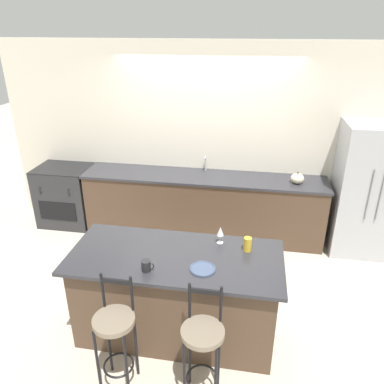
{
  "coord_description": "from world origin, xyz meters",
  "views": [
    {
      "loc": [
        0.67,
        -4.48,
        2.89
      ],
      "look_at": [
        0.01,
        -0.63,
        1.12
      ],
      "focal_mm": 35.0,
      "sensor_mm": 36.0,
      "label": 1
    }
  ],
  "objects_px": {
    "pumpkin_decoration": "(297,178)",
    "refrigerator": "(367,190)",
    "tumbler_cup": "(248,244)",
    "wine_glass": "(220,232)",
    "oven_range": "(67,195)",
    "coffee_mug": "(146,266)",
    "bar_stool_near": "(115,332)",
    "dinner_plate": "(203,269)",
    "bar_stool_far": "(203,344)"
  },
  "relations": [
    {
      "from": "oven_range",
      "to": "dinner_plate",
      "type": "bearing_deg",
      "value": -41.6
    },
    {
      "from": "bar_stool_near",
      "to": "wine_glass",
      "type": "relative_size",
      "value": 6.11
    },
    {
      "from": "tumbler_cup",
      "to": "pumpkin_decoration",
      "type": "bearing_deg",
      "value": 71.07
    },
    {
      "from": "oven_range",
      "to": "wine_glass",
      "type": "distance_m",
      "value": 3.1
    },
    {
      "from": "bar_stool_far",
      "to": "wine_glass",
      "type": "distance_m",
      "value": 1.08
    },
    {
      "from": "coffee_mug",
      "to": "tumbler_cup",
      "type": "xyz_separation_m",
      "value": [
        0.85,
        0.47,
        0.02
      ]
    },
    {
      "from": "coffee_mug",
      "to": "refrigerator",
      "type": "bearing_deg",
      "value": 43.43
    },
    {
      "from": "refrigerator",
      "to": "tumbler_cup",
      "type": "height_order",
      "value": "refrigerator"
    },
    {
      "from": "wine_glass",
      "to": "coffee_mug",
      "type": "relative_size",
      "value": 1.52
    },
    {
      "from": "wine_glass",
      "to": "pumpkin_decoration",
      "type": "distance_m",
      "value": 1.86
    },
    {
      "from": "refrigerator",
      "to": "bar_stool_far",
      "type": "xyz_separation_m",
      "value": [
        -1.8,
        -2.64,
        -0.29
      ]
    },
    {
      "from": "dinner_plate",
      "to": "wine_glass",
      "type": "bearing_deg",
      "value": 77.2
    },
    {
      "from": "bar_stool_far",
      "to": "pumpkin_decoration",
      "type": "relative_size",
      "value": 6.08
    },
    {
      "from": "oven_range",
      "to": "tumbler_cup",
      "type": "distance_m",
      "value": 3.37
    },
    {
      "from": "oven_range",
      "to": "wine_glass",
      "type": "bearing_deg",
      "value": -33.73
    },
    {
      "from": "pumpkin_decoration",
      "to": "refrigerator",
      "type": "bearing_deg",
      "value": 1.15
    },
    {
      "from": "wine_glass",
      "to": "tumbler_cup",
      "type": "relative_size",
      "value": 1.26
    },
    {
      "from": "pumpkin_decoration",
      "to": "oven_range",
      "type": "bearing_deg",
      "value": 179.24
    },
    {
      "from": "wine_glass",
      "to": "tumbler_cup",
      "type": "distance_m",
      "value": 0.29
    },
    {
      "from": "bar_stool_near",
      "to": "dinner_plate",
      "type": "relative_size",
      "value": 4.64
    },
    {
      "from": "oven_range",
      "to": "coffee_mug",
      "type": "height_order",
      "value": "coffee_mug"
    },
    {
      "from": "tumbler_cup",
      "to": "oven_range",
      "type": "bearing_deg",
      "value": 147.46
    },
    {
      "from": "pumpkin_decoration",
      "to": "bar_stool_far",
      "type": "bearing_deg",
      "value": -108.79
    },
    {
      "from": "oven_range",
      "to": "bar_stool_near",
      "type": "bearing_deg",
      "value": -56.17
    },
    {
      "from": "refrigerator",
      "to": "wine_glass",
      "type": "distance_m",
      "value": 2.43
    },
    {
      "from": "bar_stool_far",
      "to": "coffee_mug",
      "type": "distance_m",
      "value": 0.79
    },
    {
      "from": "pumpkin_decoration",
      "to": "dinner_plate",
      "type": "bearing_deg",
      "value": -114.72
    },
    {
      "from": "oven_range",
      "to": "bar_stool_near",
      "type": "xyz_separation_m",
      "value": [
        1.79,
        -2.67,
        0.13
      ]
    },
    {
      "from": "bar_stool_far",
      "to": "coffee_mug",
      "type": "xyz_separation_m",
      "value": [
        -0.56,
        0.42,
        0.38
      ]
    },
    {
      "from": "bar_stool_near",
      "to": "wine_glass",
      "type": "xyz_separation_m",
      "value": [
        0.75,
        0.98,
        0.45
      ]
    },
    {
      "from": "wine_glass",
      "to": "tumbler_cup",
      "type": "bearing_deg",
      "value": -19.8
    },
    {
      "from": "refrigerator",
      "to": "bar_stool_far",
      "type": "distance_m",
      "value": 3.21
    },
    {
      "from": "tumbler_cup",
      "to": "pumpkin_decoration",
      "type": "relative_size",
      "value": 0.79
    },
    {
      "from": "wine_glass",
      "to": "coffee_mug",
      "type": "bearing_deg",
      "value": -136.11
    },
    {
      "from": "refrigerator",
      "to": "dinner_plate",
      "type": "xyz_separation_m",
      "value": [
        -1.87,
        -2.13,
        0.04
      ]
    },
    {
      "from": "refrigerator",
      "to": "wine_glass",
      "type": "height_order",
      "value": "refrigerator"
    },
    {
      "from": "tumbler_cup",
      "to": "pumpkin_decoration",
      "type": "distance_m",
      "value": 1.84
    },
    {
      "from": "bar_stool_far",
      "to": "pumpkin_decoration",
      "type": "bearing_deg",
      "value": 71.21
    },
    {
      "from": "refrigerator",
      "to": "pumpkin_decoration",
      "type": "bearing_deg",
      "value": -178.85
    },
    {
      "from": "refrigerator",
      "to": "pumpkin_decoration",
      "type": "relative_size",
      "value": 10.06
    },
    {
      "from": "oven_range",
      "to": "dinner_plate",
      "type": "xyz_separation_m",
      "value": [
        2.43,
        -2.16,
        0.47
      ]
    },
    {
      "from": "tumbler_cup",
      "to": "refrigerator",
      "type": "bearing_deg",
      "value": 49.59
    },
    {
      "from": "bar_stool_near",
      "to": "dinner_plate",
      "type": "bearing_deg",
      "value": 38.57
    },
    {
      "from": "wine_glass",
      "to": "coffee_mug",
      "type": "height_order",
      "value": "wine_glass"
    },
    {
      "from": "oven_range",
      "to": "bar_stool_far",
      "type": "distance_m",
      "value": 3.67
    },
    {
      "from": "oven_range",
      "to": "pumpkin_decoration",
      "type": "relative_size",
      "value": 5.23
    },
    {
      "from": "tumbler_cup",
      "to": "coffee_mug",
      "type": "bearing_deg",
      "value": -151.38
    },
    {
      "from": "refrigerator",
      "to": "bar_stool_near",
      "type": "height_order",
      "value": "refrigerator"
    },
    {
      "from": "refrigerator",
      "to": "bar_stool_near",
      "type": "relative_size",
      "value": 1.65
    },
    {
      "from": "bar_stool_near",
      "to": "wine_glass",
      "type": "height_order",
      "value": "wine_glass"
    }
  ]
}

